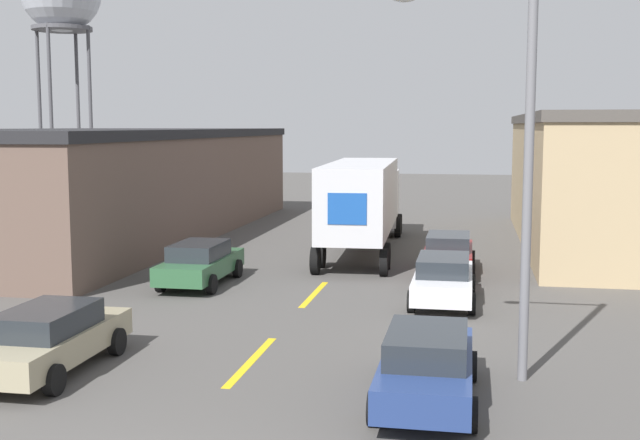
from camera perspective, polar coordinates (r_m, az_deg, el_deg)
name	(u,v)px	position (r m, az deg, el deg)	size (l,w,h in m)	color
road_centerline	(251,361)	(18.55, -4.90, -9.95)	(0.20, 18.77, 0.01)	gold
warehouse_left	(80,182)	(40.96, -16.70, 2.60)	(13.97, 28.18, 5.16)	brown
warehouse_right	(616,180)	(37.80, 20.31, 2.67)	(8.23, 20.30, 5.83)	tan
semi_truck	(364,198)	(34.06, 3.15, 1.59)	(3.26, 13.38, 3.84)	silver
parked_car_left_near	(50,338)	(18.46, -18.65, -7.94)	(1.92, 4.64, 1.44)	tan
parked_car_right_mid	(443,278)	(24.44, 8.76, -4.12)	(1.92, 4.64, 1.44)	silver
parked_car_left_far	(200,262)	(27.24, -8.51, -3.00)	(1.92, 4.64, 1.44)	#2D5B38
parked_car_right_far	(448,253)	(29.37, 9.10, -2.31)	(1.92, 4.64, 1.44)	maroon
parked_car_right_near	(427,364)	(15.80, 7.62, -10.12)	(1.92, 4.64, 1.44)	navy
street_lamp	(511,152)	(16.87, 13.43, 4.73)	(2.95, 0.32, 8.19)	slate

